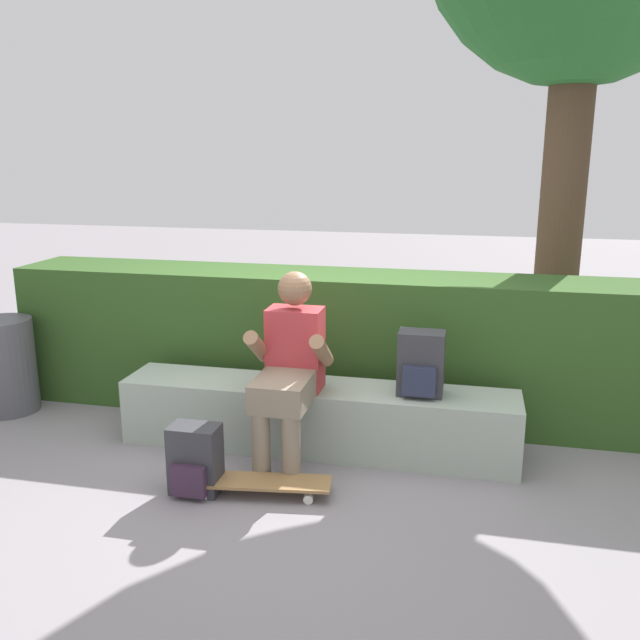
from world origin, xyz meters
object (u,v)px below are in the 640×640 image
Objects in this scene: bench_main at (317,417)px; skateboard_near_person at (260,483)px; backpack_on_bench at (421,365)px; trash_bin at (6,366)px; backpack_on_ground at (195,461)px; person_skater at (289,364)px.

skateboard_near_person is at bearing -104.56° from bench_main.
backpack_on_bench is at bearing -0.83° from bench_main.
skateboard_near_person is at bearing -20.22° from trash_bin.
backpack_on_bench reaches higher than backpack_on_ground.
backpack_on_bench is at bearing 14.40° from person_skater.
bench_main is at bearing 75.44° from skateboard_near_person.
person_skater is 0.80m from backpack_on_bench.
trash_bin is (-2.22, 0.82, 0.28)m from skateboard_near_person.
backpack_on_ground is 0.57× the size of trash_bin.
skateboard_near_person is at bearing -141.33° from backpack_on_bench.
trash_bin is (-3.05, 0.15, -0.27)m from backpack_on_bench.
trash_bin is at bearing 154.90° from backpack_on_ground.
trash_bin is (-2.27, 0.35, -0.28)m from person_skater.
person_skater is 1.68× the size of trash_bin.
bench_main reaches higher than skateboard_near_person.
skateboard_near_person is 2.38m from trash_bin.
person_skater reaches higher than bench_main.
backpack_on_ground is (-0.37, -0.05, 0.12)m from skateboard_near_person.
bench_main is 0.77m from backpack_on_bench.
bench_main is 3.11× the size of skateboard_near_person.
person_skater reaches higher than skateboard_near_person.
trash_bin is (-2.39, 0.14, 0.14)m from bench_main.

